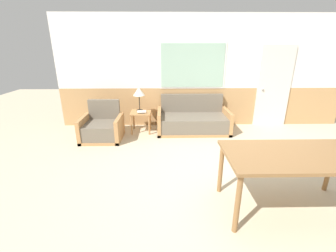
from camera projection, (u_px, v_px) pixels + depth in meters
ground_plane at (227, 179)px, 3.52m from camera, size 16.00×16.00×0.00m
wall_back at (203, 72)px, 5.55m from camera, size 7.20×0.09×2.70m
couch at (193, 121)px, 5.45m from camera, size 1.71×0.87×0.84m
armchair at (102, 128)px, 4.99m from camera, size 0.86×0.78×0.82m
side_table at (141, 115)px, 5.35m from camera, size 0.47×0.47×0.50m
table_lamp at (139, 92)px, 5.25m from camera, size 0.27×0.27×0.56m
book_stack at (142, 112)px, 5.24m from camera, size 0.22×0.18×0.04m
dining_table at (295, 160)px, 2.66m from camera, size 1.65×0.87×0.77m
entry_door at (274, 87)px, 5.65m from camera, size 0.83×0.09×2.00m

